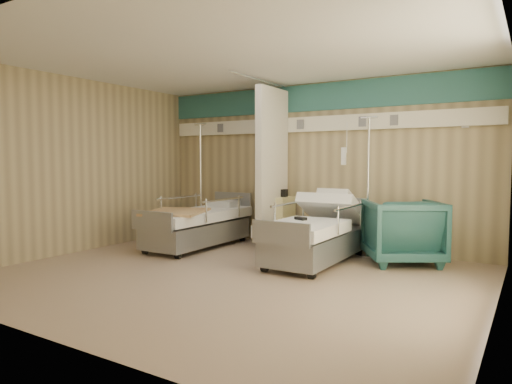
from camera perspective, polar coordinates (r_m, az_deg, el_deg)
ground at (r=5.95m, az=-3.19°, el=-10.44°), size 6.00×5.00×0.00m
room_walls at (r=6.01m, az=-2.10°, el=7.60°), size 6.04×5.04×2.82m
bed_right at (r=6.71m, az=7.47°, el=-6.07°), size 1.00×2.16×0.63m
bed_left at (r=7.86m, az=-7.38°, el=-4.59°), size 1.00×2.16×0.63m
bedside_cabinet at (r=8.00m, az=2.59°, el=-3.62°), size 0.50×0.48×0.85m
visitor_armchair at (r=6.90m, az=17.83°, el=-4.70°), size 1.38×1.39×0.93m
waffle_blanket at (r=6.82m, az=18.01°, el=-0.61°), size 0.71×0.69×0.06m
iv_stand_right at (r=7.26m, az=13.74°, el=-4.38°), size 0.38×0.38×2.15m
iv_stand_left at (r=8.69m, az=-6.90°, el=-2.91°), size 0.39×0.39×2.17m
call_remote at (r=6.57m, az=5.60°, el=-3.31°), size 0.21×0.15×0.04m
tan_blanket at (r=7.50m, az=-9.97°, el=-2.46°), size 1.20×1.33×0.04m
toiletry_bag at (r=7.93m, az=3.02°, el=-0.12°), size 0.26×0.19×0.13m
white_cup at (r=8.00m, az=2.15°, el=-0.14°), size 0.10×0.10×0.11m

